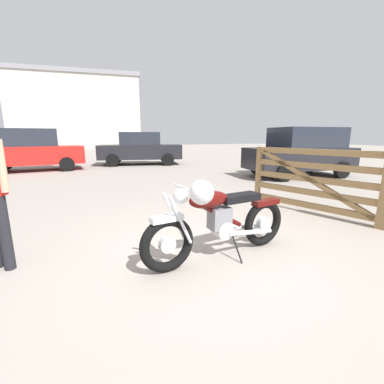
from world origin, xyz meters
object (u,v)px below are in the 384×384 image
Objects in this scene: dark_sedan_left at (31,149)px; red_hatchback_near at (302,152)px; white_estate_far at (141,148)px; timber_gate at (327,179)px; vintage_motorcycle at (219,221)px.

dark_sedan_left is 11.01m from red_hatchback_near.
white_estate_far is (4.80, 0.94, -0.08)m from dark_sedan_left.
dark_sedan_left reaches higher than white_estate_far.
red_hatchback_near is 7.91m from white_estate_far.
timber_gate is at bearing 109.88° from white_estate_far.
timber_gate is at bearing -62.47° from dark_sedan_left.
white_estate_far is at bearing 3.88° from dark_sedan_left.
red_hatchback_near is (9.64, -5.32, 0.00)m from dark_sedan_left.
vintage_motorcycle is 0.86× the size of timber_gate.
dark_sedan_left is 0.92× the size of white_estate_far.
dark_sedan_left is at bearing -78.50° from vintage_motorcycle.
vintage_motorcycle is 2.79m from timber_gate.
red_hatchback_near reaches higher than timber_gate.
dark_sedan_left is at bearing 13.51° from timber_gate.
white_estate_far is (-1.65, 10.27, 0.13)m from timber_gate.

